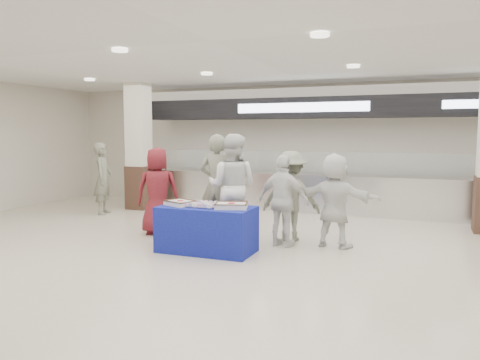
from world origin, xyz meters
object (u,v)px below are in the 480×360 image
at_px(display_table, 207,229).
at_px(soldier_a, 217,184).
at_px(civilian_maroon, 158,191).
at_px(sheet_cake_left, 180,202).
at_px(chef_tall, 232,187).
at_px(cupcake_tray, 203,204).
at_px(chef_short, 283,201).
at_px(soldier_b, 291,196).
at_px(soldier_bg, 103,178).
at_px(civilian_white, 335,200).
at_px(sheet_cake_right, 231,205).

height_order(display_table, soldier_a, soldier_a).
bearing_deg(civilian_maroon, sheet_cake_left, 113.45).
relative_size(soldier_a, chef_tall, 1.00).
bearing_deg(cupcake_tray, chef_tall, 85.72).
distance_m(chef_short, soldier_b, 0.49).
bearing_deg(cupcake_tray, soldier_a, 104.74).
bearing_deg(chef_short, soldier_bg, -7.90).
height_order(civilian_maroon, chef_short, civilian_maroon).
relative_size(civilian_white, soldier_bg, 0.94).
bearing_deg(sheet_cake_right, sheet_cake_left, -178.83).
xyz_separation_m(display_table, civilian_white, (1.89, 1.11, 0.43)).
xyz_separation_m(sheet_cake_right, soldier_b, (0.61, 1.32, 0.01)).
bearing_deg(sheet_cake_right, chef_tall, 111.52).
xyz_separation_m(display_table, civilian_maroon, (-1.47, 0.91, 0.46)).
height_order(soldier_a, civilian_white, soldier_a).
xyz_separation_m(sheet_cake_left, soldier_bg, (-3.41, 2.40, 0.06)).
bearing_deg(chef_short, civilian_maroon, 7.61).
height_order(sheet_cake_right, chef_short, chef_short).
distance_m(chef_short, soldier_bg, 5.17).
height_order(sheet_cake_left, soldier_bg, soldier_bg).
bearing_deg(civilian_maroon, soldier_a, 179.53).
relative_size(chef_tall, soldier_bg, 1.13).
bearing_deg(soldier_b, soldier_bg, -15.41).
xyz_separation_m(sheet_cake_right, civilian_white, (1.44, 1.12, 0.00)).
distance_m(soldier_a, soldier_b, 1.48).
height_order(chef_short, civilian_white, civilian_white).
distance_m(civilian_maroon, chef_tall, 1.50).
relative_size(display_table, soldier_bg, 0.90).
relative_size(display_table, soldier_a, 0.80).
bearing_deg(display_table, chef_short, 37.62).
bearing_deg(soldier_bg, civilian_white, -122.64).
xyz_separation_m(cupcake_tray, chef_short, (1.12, 0.83, 0.00)).
distance_m(chef_tall, civilian_white, 1.87).
relative_size(chef_short, soldier_bg, 0.92).
distance_m(chef_tall, soldier_b, 1.08).
distance_m(civilian_maroon, chef_short, 2.53).
xyz_separation_m(sheet_cake_left, sheet_cake_right, (0.91, 0.02, 0.00)).
relative_size(cupcake_tray, soldier_bg, 0.27).
height_order(civilian_maroon, chef_tall, chef_tall).
relative_size(cupcake_tray, chef_tall, 0.24).
height_order(sheet_cake_left, soldier_b, soldier_b).
distance_m(soldier_a, chef_tall, 0.53).
distance_m(sheet_cake_right, chef_tall, 1.15).
relative_size(display_table, sheet_cake_left, 2.72).
height_order(cupcake_tray, civilian_maroon, civilian_maroon).
relative_size(sheet_cake_right, chef_tall, 0.31).
xyz_separation_m(sheet_cake_left, soldier_b, (1.52, 1.34, 0.01)).
bearing_deg(display_table, sheet_cake_left, -176.34).
bearing_deg(civilian_white, civilian_maroon, 14.75).
relative_size(display_table, chef_short, 0.98).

